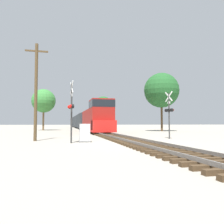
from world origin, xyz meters
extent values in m
plane|color=gray|center=(0.00, 0.00, 0.00)|extent=(400.00, 400.00, 0.00)
cube|color=#42301E|center=(0.00, -8.10, 0.08)|extent=(2.60, 0.22, 0.16)
cube|color=#42301E|center=(0.00, -7.50, 0.08)|extent=(2.60, 0.22, 0.16)
cube|color=#42301E|center=(0.00, -6.90, 0.08)|extent=(2.60, 0.22, 0.16)
cube|color=#42301E|center=(0.00, -6.30, 0.08)|extent=(2.60, 0.22, 0.16)
cube|color=#42301E|center=(0.00, -5.70, 0.08)|extent=(2.60, 0.22, 0.16)
cube|color=#42301E|center=(0.00, -5.10, 0.08)|extent=(2.60, 0.22, 0.16)
cube|color=#42301E|center=(0.00, -4.50, 0.08)|extent=(2.60, 0.22, 0.16)
cube|color=#42301E|center=(0.00, -3.90, 0.08)|extent=(2.60, 0.22, 0.16)
cube|color=#42301E|center=(0.00, -3.30, 0.08)|extent=(2.60, 0.22, 0.16)
cube|color=#42301E|center=(0.00, -2.70, 0.08)|extent=(2.60, 0.22, 0.16)
cube|color=#42301E|center=(0.00, -2.10, 0.08)|extent=(2.60, 0.22, 0.16)
cube|color=#42301E|center=(0.00, -1.50, 0.08)|extent=(2.60, 0.22, 0.16)
cube|color=#42301E|center=(0.00, -0.90, 0.08)|extent=(2.60, 0.22, 0.16)
cube|color=#42301E|center=(0.00, -0.30, 0.08)|extent=(2.60, 0.22, 0.16)
cube|color=#42301E|center=(0.00, 0.30, 0.08)|extent=(2.60, 0.22, 0.16)
cube|color=#42301E|center=(0.00, 0.90, 0.08)|extent=(2.60, 0.22, 0.16)
cube|color=#42301E|center=(0.00, 1.50, 0.08)|extent=(2.60, 0.22, 0.16)
cube|color=#42301E|center=(0.00, 2.10, 0.08)|extent=(2.60, 0.22, 0.16)
cube|color=#42301E|center=(0.00, 2.70, 0.08)|extent=(2.60, 0.22, 0.16)
cube|color=#42301E|center=(0.00, 3.30, 0.08)|extent=(2.60, 0.22, 0.16)
cube|color=#42301E|center=(0.00, 3.90, 0.08)|extent=(2.60, 0.22, 0.16)
cube|color=#42301E|center=(0.00, 4.50, 0.08)|extent=(2.60, 0.22, 0.16)
cube|color=#42301E|center=(0.00, 5.10, 0.08)|extent=(2.60, 0.22, 0.16)
cube|color=#42301E|center=(0.00, 5.70, 0.08)|extent=(2.60, 0.22, 0.16)
cube|color=#42301E|center=(0.00, 6.30, 0.08)|extent=(2.60, 0.22, 0.16)
cube|color=#42301E|center=(0.00, 6.90, 0.08)|extent=(2.60, 0.22, 0.16)
cube|color=#42301E|center=(0.00, 7.50, 0.08)|extent=(2.60, 0.22, 0.16)
cube|color=#42301E|center=(0.00, 8.10, 0.08)|extent=(2.60, 0.22, 0.16)
cube|color=#42301E|center=(0.00, 8.70, 0.08)|extent=(2.60, 0.22, 0.16)
cube|color=#42301E|center=(0.00, 9.30, 0.08)|extent=(2.60, 0.22, 0.16)
cube|color=#42301E|center=(0.00, 9.90, 0.08)|extent=(2.60, 0.22, 0.16)
cube|color=#42301E|center=(0.00, 10.50, 0.08)|extent=(2.60, 0.22, 0.16)
cube|color=#42301E|center=(0.00, 11.10, 0.08)|extent=(2.60, 0.22, 0.16)
cube|color=#42301E|center=(0.00, 11.70, 0.08)|extent=(2.60, 0.22, 0.16)
cube|color=#42301E|center=(0.00, 12.30, 0.08)|extent=(2.60, 0.22, 0.16)
cube|color=#42301E|center=(0.00, 12.90, 0.08)|extent=(2.60, 0.22, 0.16)
cube|color=#42301E|center=(0.00, 13.50, 0.08)|extent=(2.60, 0.22, 0.16)
cube|color=#42301E|center=(0.00, 14.10, 0.08)|extent=(2.60, 0.22, 0.16)
cube|color=#42301E|center=(0.00, 14.70, 0.08)|extent=(2.60, 0.22, 0.16)
cube|color=#42301E|center=(0.00, 15.30, 0.08)|extent=(2.60, 0.22, 0.16)
cube|color=#42301E|center=(0.00, 15.90, 0.08)|extent=(2.60, 0.22, 0.16)
cube|color=#42301E|center=(0.00, 16.50, 0.08)|extent=(2.60, 0.22, 0.16)
cube|color=#42301E|center=(0.00, 17.10, 0.08)|extent=(2.60, 0.22, 0.16)
cube|color=#42301E|center=(0.00, 17.70, 0.08)|extent=(2.60, 0.22, 0.16)
cube|color=#42301E|center=(0.00, 18.30, 0.08)|extent=(2.60, 0.22, 0.16)
cube|color=#42301E|center=(0.00, 18.90, 0.08)|extent=(2.60, 0.22, 0.16)
cube|color=#42301E|center=(0.00, 19.50, 0.08)|extent=(2.60, 0.22, 0.16)
cube|color=slate|center=(-0.72, 0.00, 0.23)|extent=(0.07, 160.00, 0.15)
cube|color=slate|center=(0.72, 0.00, 0.23)|extent=(0.07, 160.00, 0.15)
cube|color=maroon|center=(0.00, 22.41, 1.96)|extent=(2.45, 12.15, 3.30)
cube|color=maroon|center=(0.00, 13.91, 2.42)|extent=(2.88, 3.82, 4.23)
cube|color=black|center=(0.00, 13.91, 3.92)|extent=(2.91, 3.86, 0.93)
cube|color=red|center=(0.00, 12.00, 1.05)|extent=(2.88, 1.74, 1.48)
cube|color=red|center=(0.00, 19.81, 0.43)|extent=(2.93, 17.00, 0.24)
cube|color=black|center=(0.00, 14.17, 0.50)|extent=(1.58, 2.20, 1.00)
cube|color=black|center=(0.00, 25.45, 0.50)|extent=(1.58, 2.20, 1.00)
cube|color=#2D3338|center=(0.00, 37.02, 1.97)|extent=(2.73, 13.52, 3.32)
cube|color=black|center=(0.00, 32.63, 0.45)|extent=(1.58, 2.20, 0.90)
cube|color=black|center=(0.00, 41.41, 0.45)|extent=(1.58, 2.20, 0.90)
cube|color=#2D3338|center=(0.00, 52.31, 1.97)|extent=(2.73, 13.52, 3.32)
cube|color=black|center=(0.00, 47.92, 0.45)|extent=(1.58, 2.20, 0.90)
cube|color=black|center=(0.00, 56.71, 0.45)|extent=(1.58, 2.20, 0.90)
cube|color=#2D3338|center=(0.00, 67.61, 1.97)|extent=(2.73, 13.52, 3.32)
cube|color=black|center=(0.00, 63.21, 0.45)|extent=(1.58, 2.20, 0.90)
cube|color=black|center=(0.00, 72.00, 0.45)|extent=(1.58, 2.20, 0.90)
cube|color=#2D3338|center=(0.00, 82.90, 1.97)|extent=(2.73, 13.52, 3.32)
cube|color=black|center=(0.00, 78.50, 0.45)|extent=(1.58, 2.20, 0.90)
cube|color=black|center=(0.00, 87.29, 0.45)|extent=(1.58, 2.20, 0.90)
cylinder|color=#333333|center=(-4.38, 1.29, 2.13)|extent=(0.12, 0.12, 4.27)
cube|color=white|center=(-4.38, 1.29, 3.97)|extent=(0.17, 0.92, 0.93)
cube|color=white|center=(-4.38, 1.29, 3.97)|extent=(0.17, 0.92, 0.93)
cube|color=black|center=(-4.38, 1.29, 2.60)|extent=(0.19, 0.86, 0.06)
cylinder|color=black|center=(-4.44, 1.64, 2.60)|extent=(0.22, 0.32, 0.30)
sphere|color=red|center=(-4.54, 1.63, 2.60)|extent=(0.26, 0.26, 0.26)
cylinder|color=black|center=(-4.33, 0.95, 2.60)|extent=(0.22, 0.32, 0.30)
sphere|color=red|center=(-4.43, 0.93, 2.60)|extent=(0.26, 0.26, 0.26)
cube|color=white|center=(-4.38, 1.29, 3.42)|extent=(0.08, 0.32, 0.20)
cylinder|color=#333333|center=(4.48, 3.68, 2.08)|extent=(0.12, 0.12, 4.15)
cube|color=white|center=(4.48, 3.68, 3.85)|extent=(0.28, 0.90, 0.93)
cube|color=white|center=(4.48, 3.68, 3.85)|extent=(0.28, 0.90, 0.93)
cube|color=black|center=(4.48, 3.68, 2.60)|extent=(0.29, 0.84, 0.06)
cylinder|color=black|center=(4.57, 3.34, 2.60)|extent=(0.26, 0.34, 0.30)
sphere|color=red|center=(4.67, 3.37, 2.60)|extent=(0.26, 0.26, 0.26)
cylinder|color=black|center=(4.48, 3.68, 2.60)|extent=(0.26, 0.34, 0.30)
sphere|color=red|center=(4.57, 3.71, 2.60)|extent=(0.26, 0.26, 0.26)
cylinder|color=black|center=(4.38, 4.02, 2.60)|extent=(0.26, 0.34, 0.30)
sphere|color=red|center=(4.48, 4.05, 2.60)|extent=(0.26, 0.26, 0.26)
cube|color=white|center=(4.48, 3.68, 3.30)|extent=(0.12, 0.32, 0.20)
cube|color=slate|center=(-3.38, 1.83, 0.06)|extent=(0.83, 0.62, 0.12)
cube|color=#BCBCBF|center=(-3.38, 1.83, 0.74)|extent=(0.75, 0.56, 1.25)
cylinder|color=#4C3A23|center=(-7.12, 3.84, 3.94)|extent=(0.25, 0.25, 7.88)
cube|color=#4C3A23|center=(-7.12, 3.84, 7.28)|extent=(1.80, 0.12, 0.12)
cylinder|color=#473521|center=(12.38, 21.63, 2.74)|extent=(0.37, 0.37, 5.48)
sphere|color=#1E5123|center=(12.38, 21.63, 7.36)|extent=(6.27, 6.27, 6.27)
cylinder|color=brown|center=(-8.77, 31.26, 2.26)|extent=(0.36, 0.36, 4.51)
sphere|color=#337533|center=(-8.77, 31.26, 5.94)|extent=(4.74, 4.74, 4.74)
cylinder|color=brown|center=(6.69, 48.70, 2.47)|extent=(0.47, 0.47, 4.95)
sphere|color=#1E5123|center=(6.69, 48.70, 6.60)|extent=(5.51, 5.51, 5.51)
camera|label=1|loc=(-5.01, -14.53, 1.40)|focal=35.00mm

